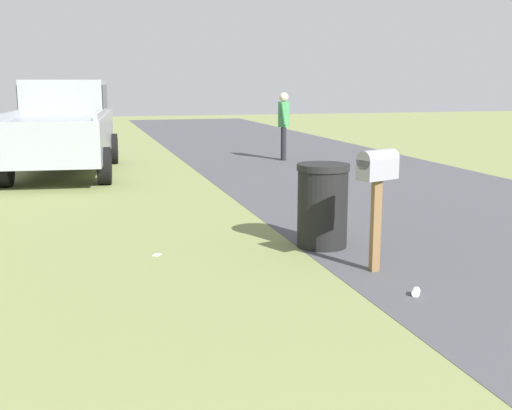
# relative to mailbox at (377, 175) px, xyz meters

# --- Properties ---
(mailbox) EXTENTS (0.35, 0.50, 1.34)m
(mailbox) POSITION_rel_mailbox_xyz_m (0.00, 0.00, 0.00)
(mailbox) COLOR brown
(mailbox) RESTS_ON ground
(pickup_truck) EXTENTS (5.32, 2.57, 2.09)m
(pickup_truck) POSITION_rel_mailbox_xyz_m (8.91, 3.38, 0.04)
(pickup_truck) COLOR #93999E
(pickup_truck) RESTS_ON ground
(trash_bin) EXTENTS (0.66, 0.66, 1.05)m
(trash_bin) POSITION_rel_mailbox_xyz_m (1.15, 0.17, -0.53)
(trash_bin) COLOR black
(trash_bin) RESTS_ON ground
(pedestrian) EXTENTS (0.47, 0.31, 1.77)m
(pedestrian) POSITION_rel_mailbox_xyz_m (9.86, -2.14, -0.03)
(pedestrian) COLOR black
(pedestrian) RESTS_ON ground
(litter_wrapper_midfield_a) EXTENTS (0.15, 0.13, 0.01)m
(litter_wrapper_midfield_a) POSITION_rel_mailbox_xyz_m (1.30, 2.22, -1.06)
(litter_wrapper_midfield_a) COLOR silver
(litter_wrapper_midfield_a) RESTS_ON ground
(litter_cup_far_scatter) EXTENTS (0.13, 0.12, 0.08)m
(litter_cup_far_scatter) POSITION_rel_mailbox_xyz_m (-0.87, -0.03, -1.02)
(litter_cup_far_scatter) COLOR white
(litter_cup_far_scatter) RESTS_ON ground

